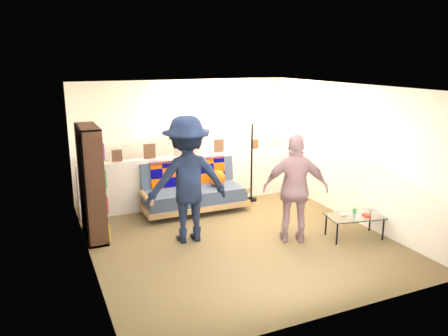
# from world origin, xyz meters

# --- Properties ---
(ground) EXTENTS (5.00, 5.00, 0.00)m
(ground) POSITION_xyz_m (0.00, 0.00, 0.00)
(ground) COLOR brown
(ground) RESTS_ON ground
(room_shell) EXTENTS (4.60, 5.05, 2.45)m
(room_shell) POSITION_xyz_m (0.00, 0.47, 1.67)
(room_shell) COLOR silver
(room_shell) RESTS_ON ground
(half_wall_ledge) EXTENTS (4.45, 0.15, 1.00)m
(half_wall_ledge) POSITION_xyz_m (0.00, 1.80, 0.50)
(half_wall_ledge) COLOR silver
(half_wall_ledge) RESTS_ON ground
(ledge_decor) EXTENTS (2.97, 0.02, 0.45)m
(ledge_decor) POSITION_xyz_m (-0.23, 1.78, 1.18)
(ledge_decor) COLOR brown
(ledge_decor) RESTS_ON half_wall_ledge
(futon_sofa) EXTENTS (1.96, 0.95, 0.84)m
(futon_sofa) POSITION_xyz_m (-0.17, 1.45, 0.39)
(futon_sofa) COLOR #AB8353
(futon_sofa) RESTS_ON ground
(bookshelf) EXTENTS (0.30, 0.91, 1.82)m
(bookshelf) POSITION_xyz_m (-2.08, 0.86, 0.85)
(bookshelf) COLOR black
(bookshelf) RESTS_ON ground
(coffee_table) EXTENTS (0.96, 0.65, 0.46)m
(coffee_table) POSITION_xyz_m (1.75, -0.85, 0.35)
(coffee_table) COLOR black
(coffee_table) RESTS_ON ground
(floor_lamp) EXTENTS (0.34, 0.31, 1.68)m
(floor_lamp) POSITION_xyz_m (1.12, 1.54, 1.19)
(floor_lamp) COLOR black
(floor_lamp) RESTS_ON ground
(person_left) EXTENTS (1.33, 0.82, 1.98)m
(person_left) POSITION_xyz_m (-0.72, 0.17, 0.99)
(person_left) COLOR black
(person_left) RESTS_ON ground
(person_right) EXTENTS (1.08, 0.83, 1.71)m
(person_right) POSITION_xyz_m (0.79, -0.56, 0.86)
(person_right) COLOR #C98294
(person_right) RESTS_ON ground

